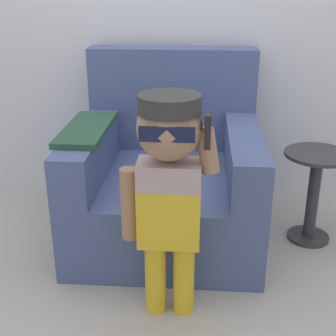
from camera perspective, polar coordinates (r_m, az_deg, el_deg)
The scene contains 4 objects.
ground_plane at distance 2.51m, azimuth -0.59°, elevation -11.09°, with size 10.00×10.00×0.00m, color #ADA89E.
armchair at distance 2.66m, azimuth -0.04°, elevation -0.94°, with size 1.02×1.05×1.00m.
person_child at distance 1.85m, azimuth 0.07°, elevation -0.88°, with size 0.40×0.30×0.98m.
side_table at distance 2.68m, azimuth 17.38°, elevation -2.38°, with size 0.36×0.36×0.52m.
Camera 1 is at (0.18, -2.10, 1.38)m, focal length 50.00 mm.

